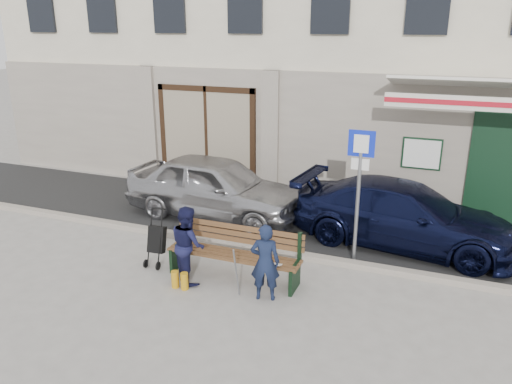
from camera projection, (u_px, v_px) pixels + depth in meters
The scene contains 10 objects.
ground at pixel (250, 291), 8.39m from camera, with size 80.00×80.00×0.00m, color #9E9991.
asphalt_lane at pixel (302, 225), 11.13m from camera, with size 60.00×3.20×0.01m, color #282828.
curb at pixel (279, 252), 9.70m from camera, with size 60.00×0.18×0.12m, color #9E9384.
car_silver at pixel (216, 187), 11.44m from camera, with size 1.71×4.24×1.45m, color #A6A6AA.
car_navy at pixel (404, 215), 9.98m from camera, with size 1.80×4.43×1.28m, color black.
parking_sign at pixel (359, 177), 8.89m from camera, with size 0.47×0.08×2.53m.
bench at pixel (231, 254), 8.71m from camera, with size 2.40×1.17×0.98m.
man at pixel (265, 262), 7.97m from camera, with size 0.48×0.31×1.30m, color #141D37.
woman at pixel (188, 244), 8.55m from camera, with size 0.67×0.52×1.37m, color #141638.
stroller at pixel (157, 241), 9.20m from camera, with size 0.33×0.45×1.07m.
Camera 1 is at (2.80, -6.88, 4.26)m, focal length 35.00 mm.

